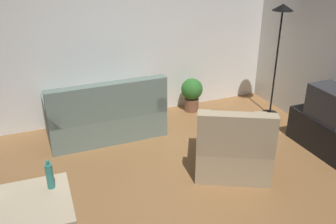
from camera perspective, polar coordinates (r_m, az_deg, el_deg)
ground_plane at (r=4.63m, az=1.23°, el=-11.20°), size 5.20×4.40×0.02m
wall_rear at (r=5.98m, az=-7.24°, el=11.51°), size 5.20×0.10×2.70m
couch at (r=5.66m, az=-9.34°, el=-0.63°), size 1.67×0.84×0.92m
tv_stand at (r=5.66m, az=22.67°, el=-3.15°), size 0.44×1.10×0.48m
tv at (r=5.48m, az=23.48°, el=1.11°), size 0.41×0.60×0.44m
torchiere_lamp at (r=6.14m, az=16.47°, el=11.66°), size 0.32×0.32×1.81m
potted_plant at (r=6.40m, az=3.60°, el=2.96°), size 0.36×0.36×0.57m
armchair at (r=4.82m, az=9.67°, el=-5.35°), size 1.19×1.16×0.92m
bottle_tall at (r=3.41m, az=-17.31°, el=-9.13°), size 0.06×0.06×0.27m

